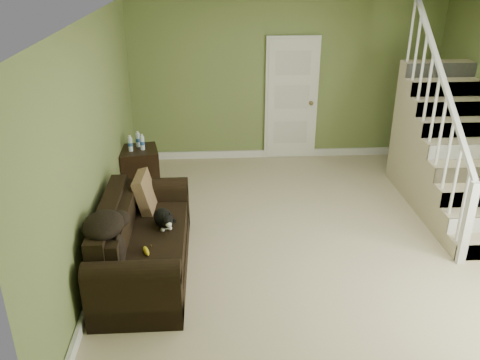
{
  "coord_description": "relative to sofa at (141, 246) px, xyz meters",
  "views": [
    {
      "loc": [
        -1.23,
        -5.32,
        3.23
      ],
      "look_at": [
        -0.9,
        0.14,
        0.75
      ],
      "focal_mm": 38.0,
      "sensor_mm": 36.0,
      "label": 1
    }
  ],
  "objects": [
    {
      "name": "wall_back",
      "position": [
        2.01,
        3.3,
        0.99
      ],
      "size": [
        5.0,
        0.04,
        2.6
      ],
      "primitive_type": "cube",
      "color": "olive",
      "rests_on": "floor"
    },
    {
      "name": "door",
      "position": [
        2.12,
        3.26,
        0.7
      ],
      "size": [
        0.86,
        0.12,
        2.02
      ],
      "color": "white",
      "rests_on": "floor"
    },
    {
      "name": "side_table",
      "position": [
        -0.26,
        2.07,
        0.02
      ],
      "size": [
        0.63,
        0.63,
        0.87
      ],
      "rotation": [
        0.0,
        0.0,
        0.19
      ],
      "color": "black",
      "rests_on": "floor"
    },
    {
      "name": "throw_blanket",
      "position": [
        -0.26,
        -0.47,
        0.53
      ],
      "size": [
        0.44,
        0.54,
        0.21
      ],
      "primitive_type": "ellipsoid",
      "rotation": [
        0.0,
        0.0,
        -0.11
      ],
      "color": "black",
      "rests_on": "sofa"
    },
    {
      "name": "baseboard_back",
      "position": [
        2.01,
        3.27,
        -0.25
      ],
      "size": [
        5.0,
        0.04,
        0.12
      ],
      "primitive_type": "cube",
      "color": "white",
      "rests_on": "floor"
    },
    {
      "name": "wall_left",
      "position": [
        -0.49,
        0.55,
        0.99
      ],
      "size": [
        0.04,
        5.5,
        2.6
      ],
      "primitive_type": "cube",
      "color": "olive",
      "rests_on": "floor"
    },
    {
      "name": "sofa",
      "position": [
        0.0,
        0.0,
        0.0
      ],
      "size": [
        0.89,
        2.05,
        0.81
      ],
      "color": "black",
      "rests_on": "floor"
    },
    {
      "name": "banana",
      "position": [
        0.11,
        -0.36,
        0.16
      ],
      "size": [
        0.11,
        0.18,
        0.05
      ],
      "primitive_type": "ellipsoid",
      "rotation": [
        0.0,
        0.0,
        0.33
      ],
      "color": "yellow",
      "rests_on": "sofa"
    },
    {
      "name": "cat",
      "position": [
        0.24,
        0.16,
        0.23
      ],
      "size": [
        0.33,
        0.53,
        0.26
      ],
      "rotation": [
        0.0,
        0.0,
        0.32
      ],
      "color": "black",
      "rests_on": "sofa"
    },
    {
      "name": "throw_pillow",
      "position": [
        0.0,
        0.65,
        0.31
      ],
      "size": [
        0.25,
        0.49,
        0.49
      ],
      "primitive_type": "cube",
      "rotation": [
        0.0,
        -0.24,
        -0.05
      ],
      "color": "#492E1D",
      "rests_on": "sofa"
    },
    {
      "name": "staircase",
      "position": [
        4.01,
        1.52,
        0.33
      ],
      "size": [
        1.0,
        2.51,
        2.82
      ],
      "color": "tan",
      "rests_on": "floor"
    },
    {
      "name": "wall_front",
      "position": [
        2.01,
        -2.2,
        0.99
      ],
      "size": [
        5.0,
        0.04,
        2.6
      ],
      "primitive_type": "cube",
      "color": "olive",
      "rests_on": "floor"
    },
    {
      "name": "floor",
      "position": [
        2.01,
        0.55,
        -0.31
      ],
      "size": [
        5.0,
        5.5,
        0.01
      ],
      "primitive_type": "cube",
      "color": "tan",
      "rests_on": "ground"
    },
    {
      "name": "baseboard_left",
      "position": [
        -0.46,
        0.55,
        -0.25
      ],
      "size": [
        0.04,
        5.5,
        0.12
      ],
      "primitive_type": "cube",
      "color": "white",
      "rests_on": "floor"
    },
    {
      "name": "ceiling",
      "position": [
        2.01,
        0.55,
        2.29
      ],
      "size": [
        5.0,
        5.5,
        0.01
      ],
      "primitive_type": "cube",
      "color": "white",
      "rests_on": "wall_back"
    }
  ]
}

